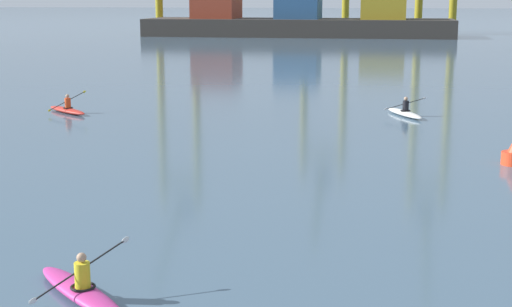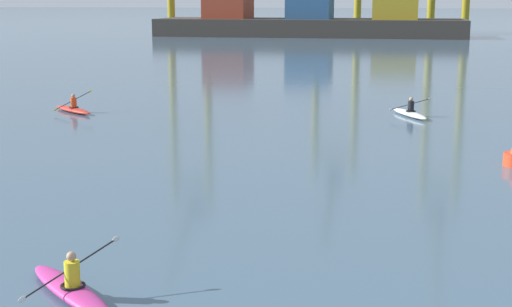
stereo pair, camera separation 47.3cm
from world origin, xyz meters
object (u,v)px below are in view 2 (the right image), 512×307
object	(u,v)px
kayak_red	(73,109)
kayak_white	(410,113)
container_barge	(305,19)
kayak_magenta	(71,289)

from	to	relation	value
kayak_red	kayak_white	bearing A→B (deg)	6.62
container_barge	kayak_magenta	bearing A→B (deg)	-85.19
kayak_red	kayak_white	size ratio (longest dim) A/B	0.91
kayak_white	kayak_magenta	bearing A→B (deg)	-105.02
container_barge	kayak_white	bearing A→B (deg)	-78.81
kayak_red	kayak_white	xyz separation A→B (m)	(16.68, 1.94, 0.00)
container_barge	kayak_magenta	size ratio (longest dim) A/B	15.38
kayak_red	container_barge	bearing A→B (deg)	88.71
kayak_white	container_barge	bearing A→B (deg)	101.19
kayak_red	kayak_white	distance (m)	16.80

